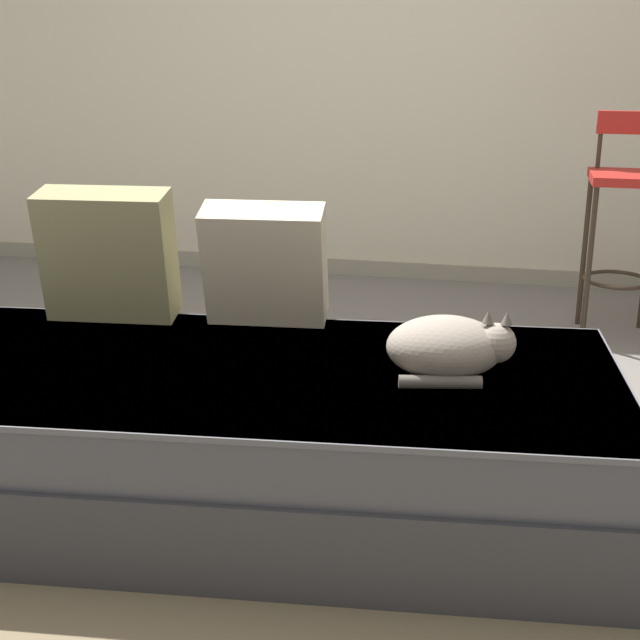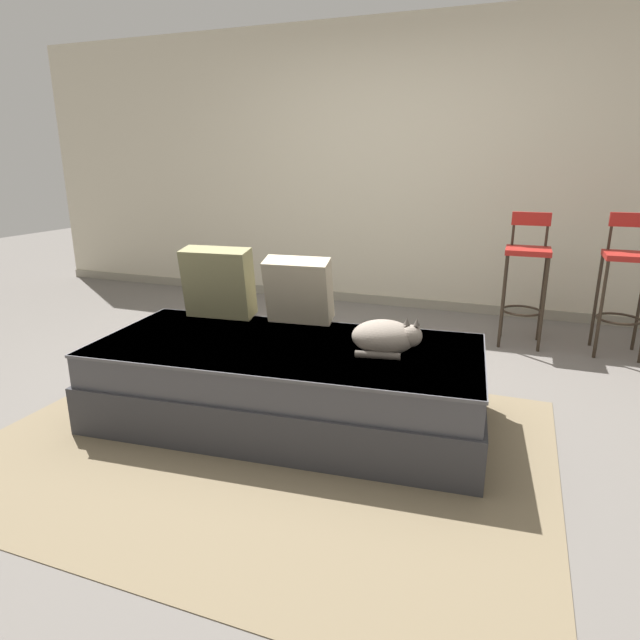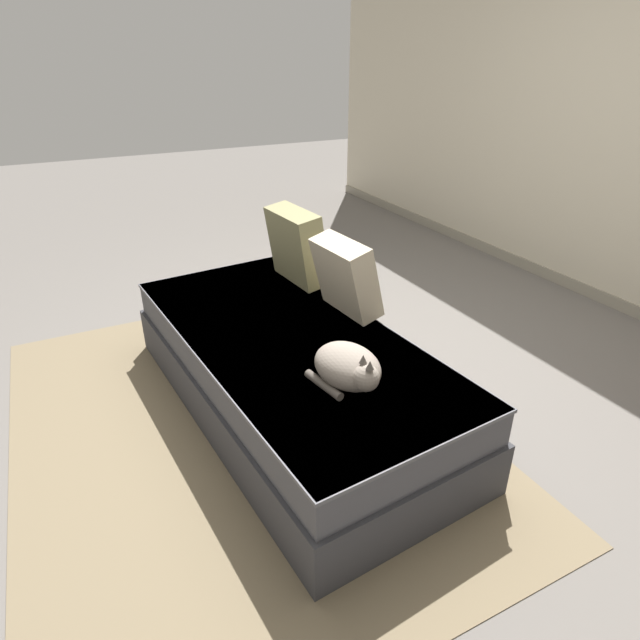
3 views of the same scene
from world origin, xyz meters
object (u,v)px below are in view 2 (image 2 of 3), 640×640
throw_pillow_middle (299,290)px  cat (386,337)px  bar_stool_by_doorway (625,275)px  throw_pillow_corner (219,283)px  couch (288,381)px  bar_stool_near_window (526,269)px

throw_pillow_middle → cat: 0.70m
throw_pillow_middle → bar_stool_by_doorway: bearing=37.1°
throw_pillow_corner → cat: size_ratio=1.17×
throw_pillow_corner → throw_pillow_middle: throw_pillow_corner is taller
throw_pillow_corner → throw_pillow_middle: bearing=4.9°
couch → bar_stool_by_doorway: bar_stool_by_doorway is taller
couch → bar_stool_near_window: bar_stool_near_window is taller
couch → bar_stool_near_window: 2.20m
couch → cat: cat is taller
couch → throw_pillow_middle: bearing=102.7°
couch → cat: size_ratio=5.74×
couch → bar_stool_by_doorway: (1.84, 1.82, 0.37)m
cat → bar_stool_by_doorway: bar_stool_by_doorway is taller
cat → bar_stool_by_doorway: bearing=53.6°
bar_stool_near_window → bar_stool_by_doorway: size_ratio=0.98×
cat → bar_stool_near_window: (0.65, 1.78, 0.07)m
bar_stool_near_window → throw_pillow_corner: bearing=-139.7°
couch → bar_stool_by_doorway: size_ratio=2.09×
bar_stool_near_window → bar_stool_by_doorway: bar_stool_by_doorway is taller
couch → bar_stool_by_doorway: bearing=44.8°
bar_stool_by_doorway → couch: bearing=-135.2°
couch → throw_pillow_middle: (-0.08, 0.37, 0.42)m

